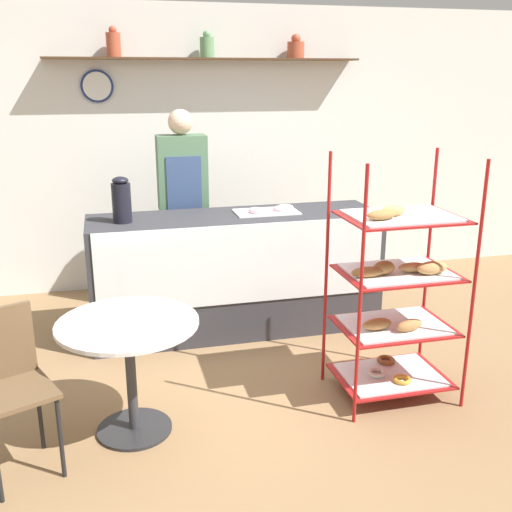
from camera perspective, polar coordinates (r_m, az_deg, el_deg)
name	(u,v)px	position (r m, az deg, el deg)	size (l,w,h in m)	color
ground_plane	(269,386)	(4.23, 1.23, -12.27)	(14.00, 14.00, 0.00)	olive
back_wall	(207,148)	(6.03, -4.72, 10.22)	(10.00, 0.30, 2.70)	white
display_counter	(236,273)	(4.95, -1.89, -1.60)	(2.35, 0.66, 0.98)	#333338
pastry_rack	(395,295)	(3.94, 13.14, -3.62)	(0.77, 0.58, 1.60)	#A51919
person_worker	(183,204)	(5.28, -6.94, 4.98)	(0.42, 0.23, 1.79)	#282833
cafe_table	(129,348)	(3.58, -11.98, -8.60)	(0.82, 0.82, 0.71)	#262628
cafe_chair	(7,374)	(3.45, -22.60, -10.35)	(0.50, 0.50, 0.90)	black
coffee_carafe	(121,200)	(4.65, -12.69, 5.21)	(0.14, 0.14, 0.35)	black
donut_tray_counter	(270,210)	(4.90, 1.33, 4.37)	(0.51, 0.30, 0.05)	white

